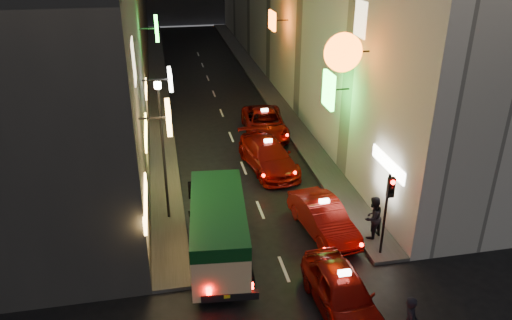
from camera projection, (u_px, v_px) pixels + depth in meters
sidewalk_left at (158, 85)px, 41.07m from camera, size 1.50×52.00×0.15m
sidewalk_right at (259, 79)px, 42.57m from camera, size 1.50×52.00×0.15m
minibus at (218, 225)px, 19.15m from camera, size 2.58×6.01×2.51m
taxi_near at (343, 290)px, 16.78m from camera, size 2.52×5.70×1.96m
taxi_second at (323, 215)px, 21.21m from camera, size 2.92×5.56×1.85m
taxi_third at (268, 153)px, 26.81m from camera, size 3.06×5.94×1.98m
taxi_far at (265, 121)px, 31.22m from camera, size 2.77×5.82×1.97m
pedestrian_crossing at (410, 319)px, 15.30m from camera, size 0.64×0.81×2.15m
pedestrian_sidewalk at (373, 215)px, 20.53m from camera, size 0.94×0.82×2.13m
traffic_light at (389, 199)px, 18.78m from camera, size 0.26×0.43×3.50m
lamp_post at (163, 144)px, 20.90m from camera, size 0.28×0.28×6.22m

